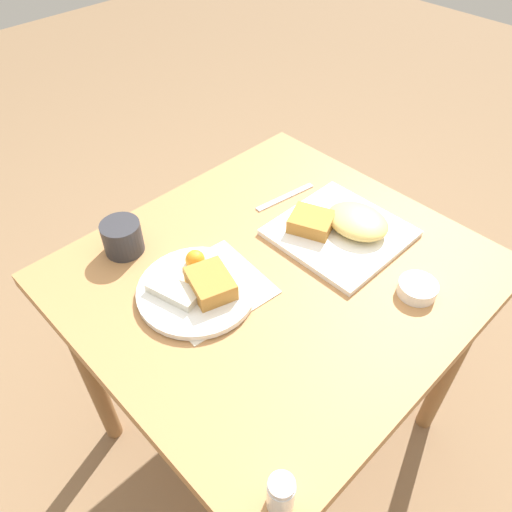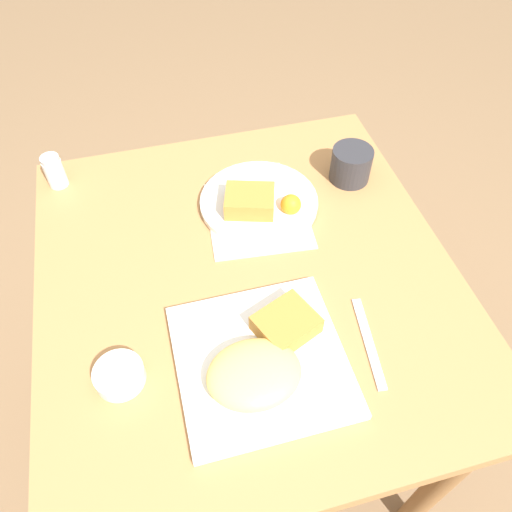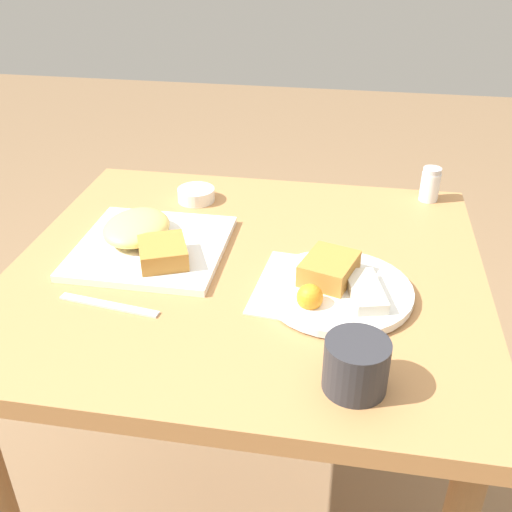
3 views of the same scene
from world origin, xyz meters
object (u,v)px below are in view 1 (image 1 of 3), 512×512
at_px(plate_oval_far, 198,287).
at_px(coffee_mug, 122,237).
at_px(plate_square_near, 343,227).
at_px(salt_shaker, 281,495).
at_px(butter_knife, 285,197).
at_px(sauce_ramekin, 418,288).

xyz_separation_m(plate_oval_far, coffee_mug, (0.22, 0.04, 0.02)).
height_order(plate_square_near, plate_oval_far, plate_square_near).
bearing_deg(salt_shaker, butter_knife, -47.22).
relative_size(salt_shaker, coffee_mug, 0.85).
height_order(plate_square_near, coffee_mug, coffee_mug).
height_order(plate_oval_far, butter_knife, plate_oval_far).
distance_m(salt_shaker, butter_knife, 0.76).
relative_size(sauce_ramekin, butter_knife, 0.46).
relative_size(sauce_ramekin, salt_shaker, 1.08).
xyz_separation_m(plate_oval_far, salt_shaker, (-0.42, 0.18, 0.01)).
height_order(plate_oval_far, coffee_mug, coffee_mug).
bearing_deg(plate_square_near, salt_shaker, 120.36).
distance_m(plate_oval_far, butter_knife, 0.39).
bearing_deg(butter_knife, sauce_ramekin, 92.58).
bearing_deg(coffee_mug, plate_oval_far, -170.52).
bearing_deg(sauce_ramekin, salt_shaker, 100.16).
bearing_deg(plate_oval_far, sauce_ramekin, -134.37).
bearing_deg(plate_square_near, coffee_mug, 52.08).
distance_m(sauce_ramekin, salt_shaker, 0.53).
distance_m(plate_square_near, plate_oval_far, 0.38).
bearing_deg(plate_square_near, butter_knife, -1.22).
distance_m(plate_oval_far, coffee_mug, 0.23).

